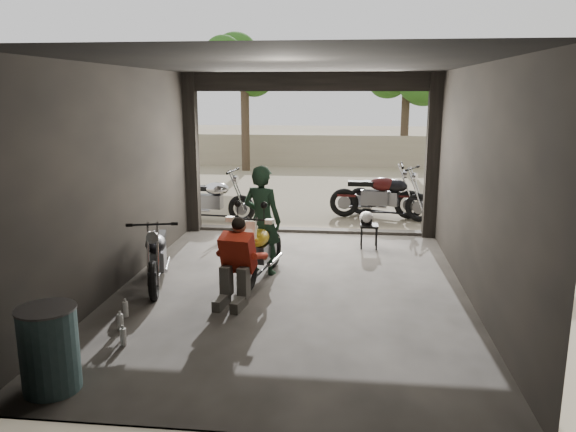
% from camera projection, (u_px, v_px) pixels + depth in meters
% --- Properties ---
extents(ground, '(80.00, 80.00, 0.00)m').
position_uv_depth(ground, '(291.00, 292.00, 8.14)').
color(ground, '#7A6D56').
rests_on(ground, ground).
extents(garage, '(7.00, 7.13, 3.20)m').
position_uv_depth(garage, '(295.00, 198.00, 8.39)').
color(garage, '#2D2B28').
rests_on(garage, ground).
extents(boundary_wall, '(18.00, 0.30, 1.20)m').
position_uv_depth(boundary_wall, '(330.00, 151.00, 21.59)').
color(boundary_wall, gray).
rests_on(boundary_wall, ground).
extents(tree_left, '(2.20, 2.20, 5.60)m').
position_uv_depth(tree_left, '(244.00, 58.00, 19.72)').
color(tree_left, '#382B1E').
rests_on(tree_left, ground).
extents(tree_right, '(2.20, 2.20, 5.00)m').
position_uv_depth(tree_right, '(407.00, 71.00, 20.64)').
color(tree_right, '#382B1E').
rests_on(tree_right, ground).
extents(main_bike, '(0.93, 1.72, 1.09)m').
position_uv_depth(main_bike, '(261.00, 245.00, 8.57)').
color(main_bike, white).
rests_on(main_bike, ground).
extents(left_bike, '(1.02, 1.69, 1.07)m').
position_uv_depth(left_bike, '(157.00, 251.00, 8.29)').
color(left_bike, black).
rests_on(left_bike, ground).
extents(outside_bike_a, '(1.80, 0.90, 1.17)m').
position_uv_depth(outside_bike_a, '(212.00, 195.00, 12.43)').
color(outside_bike_a, black).
rests_on(outside_bike_a, ground).
extents(outside_bike_b, '(1.89, 0.85, 1.25)m').
position_uv_depth(outside_bike_b, '(377.00, 191.00, 12.72)').
color(outside_bike_b, '#431010').
rests_on(outside_bike_b, ground).
extents(outside_bike_c, '(1.93, 1.44, 1.21)m').
position_uv_depth(outside_bike_c, '(389.00, 192.00, 12.73)').
color(outside_bike_c, black).
rests_on(outside_bike_c, ground).
extents(rider, '(0.74, 0.61, 1.74)m').
position_uv_depth(rider, '(262.00, 220.00, 8.76)').
color(rider, black).
rests_on(rider, ground).
extents(mechanic, '(0.70, 0.87, 1.14)m').
position_uv_depth(mechanic, '(235.00, 264.00, 7.52)').
color(mechanic, red).
rests_on(mechanic, ground).
extents(stool, '(0.33, 0.33, 0.45)m').
position_uv_depth(stool, '(369.00, 228.00, 10.28)').
color(stool, black).
rests_on(stool, ground).
extents(helmet, '(0.34, 0.34, 0.24)m').
position_uv_depth(helmet, '(366.00, 218.00, 10.28)').
color(helmet, white).
rests_on(helmet, stool).
extents(oil_drum, '(0.67, 0.67, 0.85)m').
position_uv_depth(oil_drum, '(50.00, 351.00, 5.35)').
color(oil_drum, '#40656B').
rests_on(oil_drum, ground).
extents(sign_post, '(0.84, 0.08, 2.51)m').
position_uv_depth(sign_post, '(477.00, 146.00, 11.97)').
color(sign_post, black).
rests_on(sign_post, ground).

